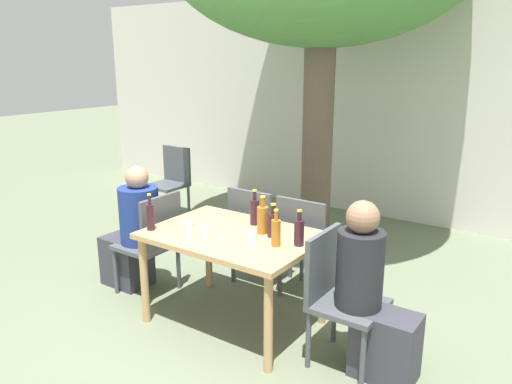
% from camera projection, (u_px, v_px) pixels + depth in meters
% --- Properties ---
extents(ground_plane, '(30.00, 30.00, 0.00)m').
position_uv_depth(ground_plane, '(234.00, 321.00, 3.88)').
color(ground_plane, '#667056').
extents(cafe_building_wall, '(10.00, 0.08, 2.80)m').
position_uv_depth(cafe_building_wall, '(393.00, 107.00, 6.09)').
color(cafe_building_wall, beige).
rests_on(cafe_building_wall, ground_plane).
extents(dining_table_front, '(1.25, 0.88, 0.73)m').
position_uv_depth(dining_table_front, '(233.00, 244.00, 3.71)').
color(dining_table_front, tan).
rests_on(dining_table_front, ground_plane).
extents(patio_chair_0, '(0.44, 0.44, 0.89)m').
position_uv_depth(patio_chair_0, '(153.00, 239.00, 4.22)').
color(patio_chair_0, '#474C51').
rests_on(patio_chair_0, ground_plane).
extents(patio_chair_1, '(0.44, 0.44, 0.89)m').
position_uv_depth(patio_chair_1, '(337.00, 291.00, 3.28)').
color(patio_chair_1, '#474C51').
rests_on(patio_chair_1, ground_plane).
extents(patio_chair_2, '(0.44, 0.44, 0.89)m').
position_uv_depth(patio_chair_2, '(257.00, 230.00, 4.42)').
color(patio_chair_2, '#474C51').
rests_on(patio_chair_2, ground_plane).
extents(patio_chair_3, '(0.44, 0.44, 0.89)m').
position_uv_depth(patio_chair_3, '(306.00, 242.00, 4.15)').
color(patio_chair_3, '#474C51').
rests_on(patio_chair_3, ground_plane).
extents(patio_chair_4, '(0.44, 0.44, 0.89)m').
position_uv_depth(patio_chair_4, '(171.00, 178.00, 6.33)').
color(patio_chair_4, '#474C51').
rests_on(patio_chair_4, ground_plane).
extents(person_seated_0, '(0.57, 0.34, 1.11)m').
position_uv_depth(person_seated_0, '(133.00, 234.00, 4.36)').
color(person_seated_0, '#383842').
rests_on(person_seated_0, ground_plane).
extents(person_seated_1, '(0.55, 0.30, 1.15)m').
position_uv_depth(person_seated_1, '(372.00, 301.00, 3.15)').
color(person_seated_1, '#383842').
rests_on(person_seated_1, ground_plane).
extents(wine_bottle_0, '(0.07, 0.07, 0.28)m').
position_uv_depth(wine_bottle_0, '(255.00, 211.00, 3.86)').
color(wine_bottle_0, '#331923').
rests_on(wine_bottle_0, dining_table_front).
extents(wine_bottle_1, '(0.08, 0.08, 0.25)m').
position_uv_depth(wine_bottle_1, '(273.00, 224.00, 3.60)').
color(wine_bottle_1, '#331923').
rests_on(wine_bottle_1, dining_table_front).
extents(wine_bottle_2, '(0.06, 0.06, 0.28)m').
position_uv_depth(wine_bottle_2, '(150.00, 216.00, 3.74)').
color(wine_bottle_2, '#331923').
rests_on(wine_bottle_2, dining_table_front).
extents(amber_bottle_3, '(0.08, 0.08, 0.29)m').
position_uv_depth(amber_bottle_3, '(263.00, 219.00, 3.67)').
color(amber_bottle_3, '#9E661E').
rests_on(amber_bottle_3, dining_table_front).
extents(amber_bottle_4, '(0.07, 0.07, 0.26)m').
position_uv_depth(amber_bottle_4, '(276.00, 232.00, 3.42)').
color(amber_bottle_4, '#9E661E').
rests_on(amber_bottle_4, dining_table_front).
extents(wine_bottle_5, '(0.07, 0.07, 0.26)m').
position_uv_depth(wine_bottle_5, '(299.00, 232.00, 3.43)').
color(wine_bottle_5, '#331923').
rests_on(wine_bottle_5, dining_table_front).
extents(drinking_glass_0, '(0.07, 0.07, 0.11)m').
position_uv_depth(drinking_glass_0, '(190.00, 229.00, 3.61)').
color(drinking_glass_0, silver).
rests_on(drinking_glass_0, dining_table_front).
extents(drinking_glass_1, '(0.07, 0.07, 0.08)m').
position_uv_depth(drinking_glass_1, '(252.00, 237.00, 3.50)').
color(drinking_glass_1, silver).
rests_on(drinking_glass_1, dining_table_front).
extents(drinking_glass_2, '(0.07, 0.07, 0.09)m').
position_uv_depth(drinking_glass_2, '(206.00, 232.00, 3.59)').
color(drinking_glass_2, silver).
rests_on(drinking_glass_2, dining_table_front).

